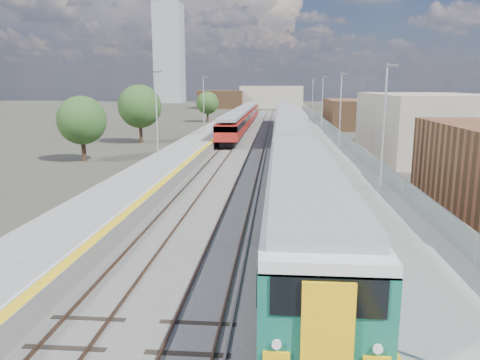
# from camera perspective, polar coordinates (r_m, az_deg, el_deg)

# --- Properties ---
(ground) EXTENTS (320.00, 320.00, 0.00)m
(ground) POSITION_cam_1_polar(r_m,az_deg,el_deg) (56.74, 4.26, 4.08)
(ground) COLOR #47443A
(ground) RESTS_ON ground
(ballast_bed) EXTENTS (10.50, 155.00, 0.06)m
(ballast_bed) POSITION_cam_1_polar(r_m,az_deg,el_deg) (59.27, 2.10, 4.45)
(ballast_bed) COLOR #565451
(ballast_bed) RESTS_ON ground
(tracks) EXTENTS (8.96, 160.00, 0.17)m
(tracks) POSITION_cam_1_polar(r_m,az_deg,el_deg) (60.90, 2.73, 4.70)
(tracks) COLOR #4C3323
(tracks) RESTS_ON ground
(platform_right) EXTENTS (4.70, 155.00, 8.52)m
(platform_right) POSITION_cam_1_polar(r_m,az_deg,el_deg) (59.34, 9.41, 4.80)
(platform_right) COLOR slate
(platform_right) RESTS_ON ground
(platform_left) EXTENTS (4.30, 155.00, 8.52)m
(platform_left) POSITION_cam_1_polar(r_m,az_deg,el_deg) (59.89, -4.43, 4.96)
(platform_left) COLOR slate
(platform_left) RESTS_ON ground
(buildings) EXTENTS (72.00, 185.50, 40.00)m
(buildings) POSITION_cam_1_polar(r_m,az_deg,el_deg) (146.08, -2.67, 12.83)
(buildings) COLOR brown
(buildings) RESTS_ON ground
(green_train) EXTENTS (3.08, 85.58, 3.39)m
(green_train) POSITION_cam_1_polar(r_m,az_deg,el_deg) (52.26, 5.91, 6.04)
(green_train) COLOR black
(green_train) RESTS_ON ground
(red_train) EXTENTS (2.73, 55.45, 3.45)m
(red_train) POSITION_cam_1_polar(r_m,az_deg,el_deg) (79.94, 0.45, 7.73)
(red_train) COLOR black
(red_train) RESTS_ON ground
(tree_a) EXTENTS (4.67, 4.67, 6.32)m
(tree_a) POSITION_cam_1_polar(r_m,az_deg,el_deg) (47.71, -18.74, 6.90)
(tree_a) COLOR #382619
(tree_a) RESTS_ON ground
(tree_b) EXTENTS (5.45, 5.45, 7.39)m
(tree_b) POSITION_cam_1_polar(r_m,az_deg,el_deg) (61.10, -12.13, 8.76)
(tree_b) COLOR #382619
(tree_b) RESTS_ON ground
(tree_c) EXTENTS (4.47, 4.47, 6.05)m
(tree_c) POSITION_cam_1_polar(r_m,az_deg,el_deg) (94.87, -3.99, 9.37)
(tree_c) COLOR #382619
(tree_c) RESTS_ON ground
(tree_d) EXTENTS (4.36, 4.36, 5.92)m
(tree_d) POSITION_cam_1_polar(r_m,az_deg,el_deg) (77.61, 19.44, 8.21)
(tree_d) COLOR #382619
(tree_d) RESTS_ON ground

